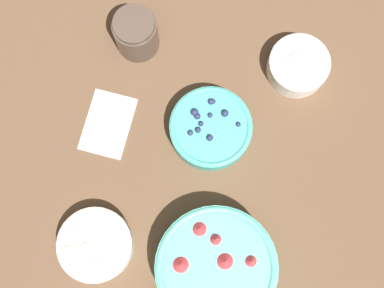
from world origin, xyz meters
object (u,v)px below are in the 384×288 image
(bowl_bananas, at_px, (95,245))
(bowl_cream, at_px, (298,65))
(bowl_strawberries, at_px, (216,267))
(jar_chocolate, at_px, (136,34))
(bowl_blueberries, at_px, (211,128))

(bowl_bananas, height_order, bowl_cream, bowl_cream)
(bowl_strawberries, distance_m, jar_chocolate, 0.48)
(bowl_blueberries, height_order, jar_chocolate, jar_chocolate)
(bowl_strawberries, distance_m, bowl_bananas, 0.23)
(bowl_strawberries, height_order, jar_chocolate, jar_chocolate)
(bowl_strawberries, distance_m, bowl_cream, 0.43)
(bowl_bananas, xyz_separation_m, jar_chocolate, (0.42, 0.01, 0.02))
(bowl_blueberries, bearing_deg, jar_chocolate, 49.16)
(bowl_blueberries, xyz_separation_m, bowl_cream, (0.16, -0.15, 0.00))
(bowl_strawberries, xyz_separation_m, bowl_cream, (0.42, -0.09, -0.01))
(bowl_bananas, height_order, jar_chocolate, jar_chocolate)
(bowl_strawberries, bearing_deg, bowl_cream, -12.10)
(bowl_bananas, distance_m, bowl_cream, 0.53)
(bowl_blueberries, height_order, bowl_bananas, bowl_blueberries)
(jar_chocolate, bearing_deg, bowl_strawberries, -149.96)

